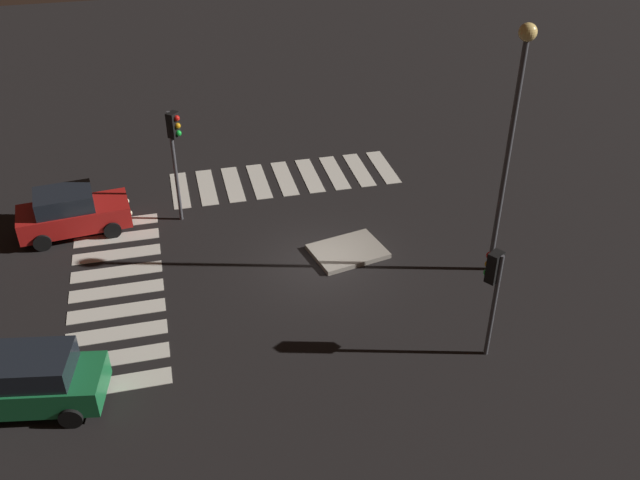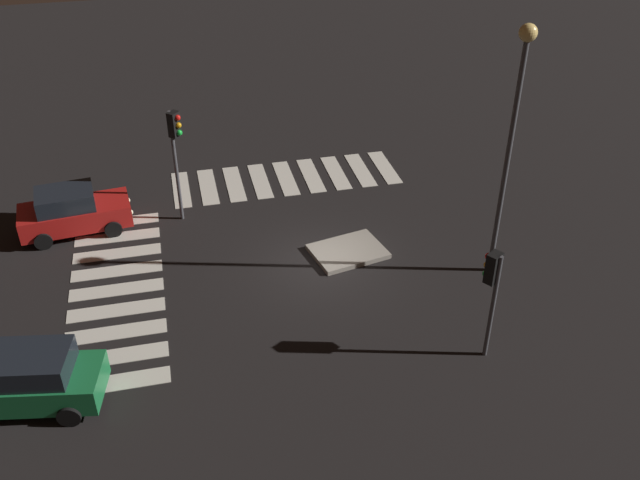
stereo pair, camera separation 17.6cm
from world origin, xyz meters
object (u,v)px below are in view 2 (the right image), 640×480
traffic_island (348,251)px  street_lamp (514,117)px  car_green (29,380)px  traffic_light_east (175,140)px  car_red (73,211)px  traffic_light_west (492,280)px

traffic_island → street_lamp: 7.81m
traffic_island → car_green: bearing=26.3°
car_green → traffic_island: bearing=-143.7°
traffic_light_east → street_lamp: 12.33m
car_red → street_lamp: 16.67m
traffic_island → street_lamp: bearing=155.2°
traffic_island → traffic_light_west: (-2.59, 6.15, 2.69)m
car_green → car_red: bearing=-84.0°
car_green → street_lamp: 16.41m
traffic_island → traffic_light_west: 7.19m
car_green → street_lamp: (-15.32, -3.05, 5.04)m
traffic_island → car_green: car_green is taller
traffic_island → car_red: 10.73m
street_lamp → car_green: bearing=11.3°
traffic_island → car_green: 11.85m
car_red → street_lamp: (-14.67, 6.12, 5.03)m
traffic_island → car_red: car_red is taller
car_red → car_green: bearing=-100.3°
car_red → traffic_light_west: size_ratio=1.18×
traffic_light_west → traffic_light_east: size_ratio=0.79×
traffic_island → traffic_light_east: size_ratio=0.64×
traffic_light_west → car_green: bearing=53.2°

